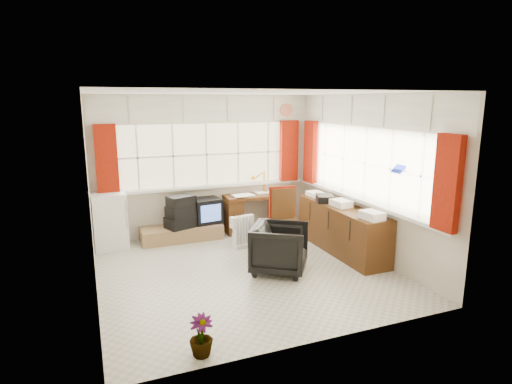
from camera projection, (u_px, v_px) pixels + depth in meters
The scene contains 20 objects.
ground at pixel (245, 271), 6.15m from camera, with size 4.00×4.00×0.00m, color beige.
room_walls at pixel (245, 168), 5.84m from camera, with size 4.00×4.00×4.00m.
window_back at pixel (208, 183), 7.72m from camera, with size 3.70×0.12×3.60m.
window_right at pixel (362, 196), 6.66m from camera, with size 0.12×3.70×3.60m.
curtains at pixel (278, 159), 7.02m from camera, with size 3.83×3.83×1.15m.
overhead_cabinets at pixel (280, 110), 6.92m from camera, with size 3.98×3.98×0.48m.
desk at pixel (256, 210), 8.02m from camera, with size 1.22×0.63×0.72m.
desk_lamp at pixel (264, 177), 8.14m from camera, with size 0.16×0.15×0.39m.
task_chair at pixel (284, 218), 6.79m from camera, with size 0.49×0.52×1.07m.
office_chair at pixel (280, 248), 6.07m from camera, with size 0.74×0.76×0.70m, color black.
radiator at pixel (244, 235), 7.08m from camera, with size 0.39×0.21×0.55m.
credenza at pixel (341, 228), 6.88m from camera, with size 0.50×2.00×0.85m.
file_tray at pixel (325, 198), 7.09m from camera, with size 0.27×0.34×0.11m, color black.
tv_bench at pixel (182, 233), 7.49m from camera, with size 1.40×0.50×0.25m, color #9A794D.
crt_tv at pixel (206, 210), 7.65m from camera, with size 0.54×0.51×0.44m.
hifi_stack at pixel (182, 213), 7.34m from camera, with size 0.62×0.50×0.56m.
mini_fridge at pixel (109, 220), 7.06m from camera, with size 0.59×0.59×0.92m.
spray_bottle_a at pixel (235, 237), 7.18m from camera, with size 0.11×0.12×0.30m, color silver.
spray_bottle_b at pixel (187, 237), 7.34m from camera, with size 0.08×0.09×0.18m, color #8ACEBD.
flower_vase at pixel (201, 336), 4.07m from camera, with size 0.23×0.23×0.41m, color black.
Camera 1 is at (-1.99, -5.42, 2.41)m, focal length 30.00 mm.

